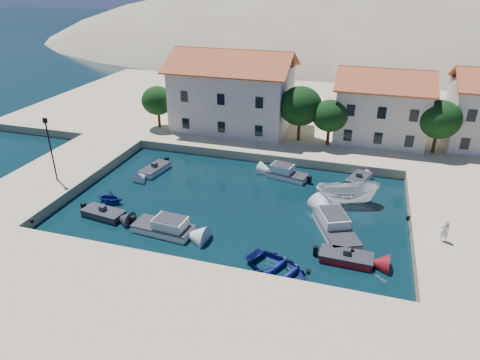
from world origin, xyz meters
name	(u,v)px	position (x,y,z in m)	size (l,w,h in m)	color
ground	(194,271)	(0.00, 0.00, 0.00)	(400.00, 400.00, 0.00)	black
quay_south	(154,326)	(0.00, -6.00, 0.50)	(52.00, 12.00, 1.00)	beige
quay_west	(59,174)	(-19.00, 10.00, 0.50)	(8.00, 20.00, 1.00)	beige
quay_north	(306,113)	(2.00, 38.00, 0.50)	(80.00, 36.00, 1.00)	beige
hills	(398,114)	(20.64, 123.62, -23.40)	(254.00, 176.00, 99.00)	#9C8969
building_left	(233,89)	(-6.00, 28.00, 5.94)	(14.70, 9.45, 9.70)	beige
building_mid	(382,104)	(12.00, 29.00, 5.22)	(10.50, 8.40, 8.30)	beige
trees	(313,110)	(4.51, 25.46, 4.84)	(37.30, 5.30, 6.45)	#382314
lamppost	(50,144)	(-17.50, 8.00, 4.75)	(0.35, 0.25, 6.22)	black
bollards	(246,235)	(2.80, 3.87, 1.15)	(29.36, 9.56, 0.30)	black
motorboat_grey_sw	(104,214)	(-10.35, 4.71, 0.29)	(3.93, 2.14, 1.25)	#2E2F33
cabin_cruiser_south	(163,227)	(-4.30, 4.02, 0.48)	(5.14, 2.52, 1.60)	white
rowboat_south	(279,273)	(5.88, 1.50, 0.00)	(3.73, 5.23, 1.08)	navy
motorboat_red_se	(346,258)	(10.29, 4.36, 0.29)	(3.88, 1.81, 1.25)	maroon
cabin_cruiser_east	(336,228)	(9.18, 7.97, 0.48)	(4.50, 6.23, 1.60)	white
boat_east	(346,203)	(9.62, 13.27, 0.00)	(2.17, 5.76, 2.22)	white
motorboat_white_ne	(359,179)	(10.49, 18.06, 0.30)	(2.72, 3.84, 1.25)	white
rowboat_west	(110,202)	(-11.20, 7.07, 0.00)	(2.25, 2.61, 1.38)	navy
motorboat_white_west	(155,169)	(-10.33, 14.31, 0.29)	(2.24, 4.00, 1.25)	white
cabin_cruiser_north	(287,174)	(3.41, 16.89, 0.48)	(4.46, 2.66, 1.60)	white
pedestrian	(445,231)	(17.06, 7.65, 1.88)	(0.64, 0.42, 1.75)	silver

